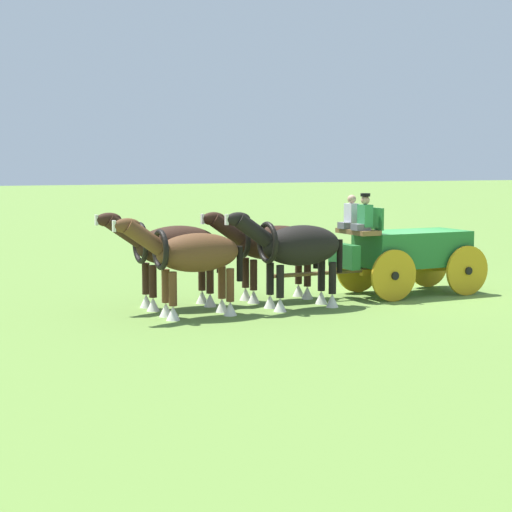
% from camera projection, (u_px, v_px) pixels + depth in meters
% --- Properties ---
extents(ground_plane, '(220.00, 220.00, 0.00)m').
position_uv_depth(ground_plane, '(411.00, 294.00, 21.98)').
color(ground_plane, olive).
extents(show_wagon, '(5.78, 1.83, 2.65)m').
position_uv_depth(show_wagon, '(406.00, 250.00, 21.78)').
color(show_wagon, '#236B2D').
rests_on(show_wagon, ground).
extents(draft_horse_rear_near, '(3.04, 0.98, 2.29)m').
position_uv_depth(draft_horse_rear_near, '(296.00, 248.00, 19.66)').
color(draft_horse_rear_near, black).
rests_on(draft_horse_rear_near, ground).
extents(draft_horse_rear_off, '(3.18, 0.89, 2.23)m').
position_uv_depth(draft_horse_rear_off, '(271.00, 246.00, 20.83)').
color(draft_horse_rear_off, '#331E14').
rests_on(draft_horse_rear_off, ground).
extents(draft_horse_lead_near, '(3.00, 0.90, 2.23)m').
position_uv_depth(draft_horse_lead_near, '(191.00, 256.00, 18.56)').
color(draft_horse_lead_near, brown).
rests_on(draft_horse_lead_near, ground).
extents(draft_horse_lead_off, '(3.09, 0.97, 2.28)m').
position_uv_depth(draft_horse_lead_off, '(172.00, 248.00, 19.73)').
color(draft_horse_lead_off, '#331E14').
rests_on(draft_horse_lead_off, ground).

